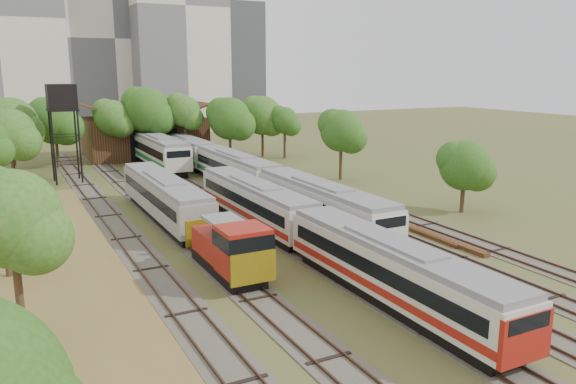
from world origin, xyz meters
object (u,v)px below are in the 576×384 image
shunter_locomotive (232,250)px  water_tower (62,100)px  railcar_red_set (310,230)px  railcar_green_set (236,170)px

shunter_locomotive → water_tower: water_tower is taller
railcar_red_set → railcar_green_set: (4.00, 22.67, 0.09)m
railcar_green_set → water_tower: (-15.20, 11.56, 7.07)m
railcar_red_set → shunter_locomotive: size_ratio=4.27×
railcar_red_set → water_tower: (-11.20, 34.22, 7.16)m
railcar_red_set → shunter_locomotive: (-6.00, -1.25, -0.10)m
water_tower → railcar_red_set: bearing=-71.9°
railcar_green_set → shunter_locomotive: 25.92m
railcar_green_set → shunter_locomotive: railcar_green_set is taller
shunter_locomotive → railcar_red_set: bearing=11.8°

